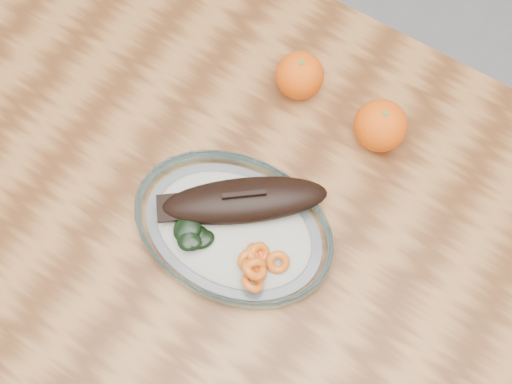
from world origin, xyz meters
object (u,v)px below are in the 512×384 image
plated_meal (234,226)px  orange_left (300,76)px  orange_right (380,126)px  dining_table (262,252)px

plated_meal → orange_left: size_ratio=7.80×
plated_meal → orange_left: 0.25m
orange_left → orange_right: size_ratio=0.94×
orange_left → orange_right: (0.14, -0.01, 0.00)m
dining_table → orange_right: bearing=73.5°
dining_table → orange_right: orange_right is taller
plated_meal → orange_right: (0.10, 0.23, 0.02)m
dining_table → orange_left: 0.27m
dining_table → orange_left: size_ratio=16.52×
dining_table → plated_meal: (-0.04, -0.02, 0.12)m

